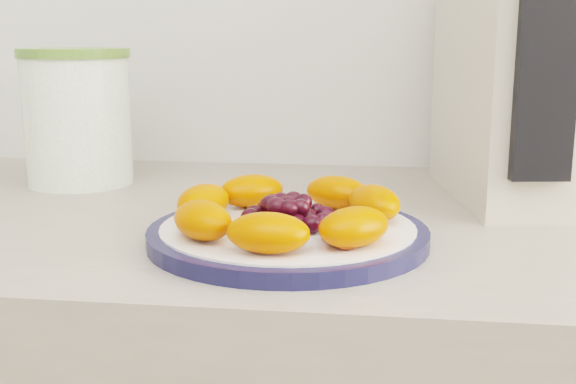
# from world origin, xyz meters

# --- Properties ---
(plate_rim) EXTENTS (0.27, 0.27, 0.01)m
(plate_rim) POSITION_xyz_m (-0.04, 1.07, 0.91)
(plate_rim) COLOR #15173C
(plate_rim) RESTS_ON counter
(plate_face) EXTENTS (0.24, 0.24, 0.02)m
(plate_face) POSITION_xyz_m (-0.04, 1.07, 0.91)
(plate_face) COLOR white
(plate_face) RESTS_ON counter
(canister) EXTENTS (0.14, 0.14, 0.17)m
(canister) POSITION_xyz_m (-0.35, 1.32, 0.98)
(canister) COLOR #487422
(canister) RESTS_ON counter
(canister_lid) EXTENTS (0.15, 0.15, 0.01)m
(canister_lid) POSITION_xyz_m (-0.35, 1.32, 1.07)
(canister_lid) COLOR #5C8237
(canister_lid) RESTS_ON canister
(appliance_body) EXTENTS (0.24, 0.31, 0.35)m
(appliance_body) POSITION_xyz_m (0.23, 1.32, 1.08)
(appliance_body) COLOR beige
(appliance_body) RESTS_ON counter
(appliance_panel) EXTENTS (0.06, 0.03, 0.26)m
(appliance_panel) POSITION_xyz_m (0.20, 1.17, 1.08)
(appliance_panel) COLOR black
(appliance_panel) RESTS_ON appliance_body
(fruit_plate) EXTENTS (0.23, 0.23, 0.03)m
(fruit_plate) POSITION_xyz_m (-0.04, 1.07, 0.93)
(fruit_plate) COLOR #D24100
(fruit_plate) RESTS_ON plate_face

